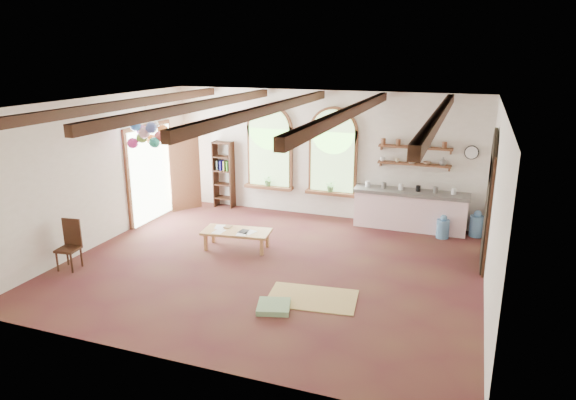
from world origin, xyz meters
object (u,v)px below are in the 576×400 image
at_px(coffee_table, 237,233).
at_px(side_chair, 70,255).
at_px(kitchen_counter, 410,210).
at_px(balloon_cluster, 148,134).

xyz_separation_m(coffee_table, side_chair, (-2.62, -2.07, -0.08)).
distance_m(kitchen_counter, coffee_table, 4.23).
height_order(coffee_table, side_chair, side_chair).
bearing_deg(side_chair, balloon_cluster, 79.70).
bearing_deg(kitchen_counter, coffee_table, -142.02).
relative_size(kitchen_counter, balloon_cluster, 2.33).
xyz_separation_m(kitchen_counter, balloon_cluster, (-5.54, -2.40, 1.87)).
relative_size(kitchen_counter, side_chair, 2.73).
bearing_deg(side_chair, coffee_table, 38.30).
distance_m(coffee_table, balloon_cluster, 2.98).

